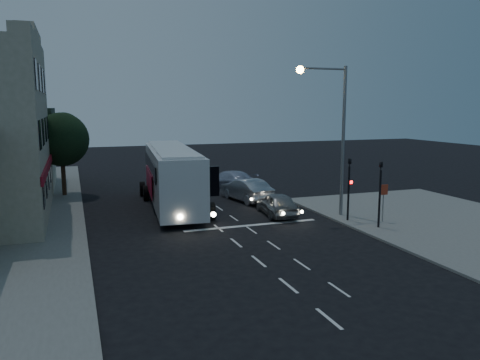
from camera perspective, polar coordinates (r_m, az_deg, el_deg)
name	(u,v)px	position (r m, az deg, el deg)	size (l,w,h in m)	color
ground	(230,238)	(24.48, -1.25, -7.04)	(120.00, 120.00, 0.00)	black
road_markings	(233,221)	(27.90, -0.91, -5.03)	(8.00, 30.55, 0.01)	silver
tour_bus	(172,175)	(31.86, -8.29, 0.64)	(4.02, 13.42, 4.05)	silver
car_suv	(277,204)	(29.31, 4.53, -2.92)	(1.73, 4.30, 1.46)	gray
car_sedan_a	(246,190)	(33.65, 0.76, -1.21)	(1.72, 4.93, 1.63)	#B0B0B6
car_sedan_b	(230,180)	(38.42, -1.19, 0.02)	(2.19, 5.40, 1.57)	#B1B4C9
traffic_signal_main	(349,182)	(27.91, 13.16, -0.20)	(0.25, 0.35, 4.10)	black
traffic_signal_side	(380,186)	(26.71, 16.72, -0.75)	(0.18, 0.15, 4.10)	black
regulatory_sign	(384,197)	(28.20, 17.13, -1.97)	(0.45, 0.12, 2.20)	slate
streetlight	(334,124)	(28.66, 11.41, 6.75)	(3.32, 0.44, 9.00)	slate
street_tree	(61,137)	(37.42, -20.97, 4.91)	(4.00, 4.00, 6.20)	black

